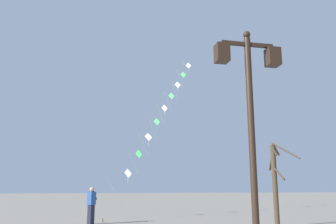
{
  "coord_description": "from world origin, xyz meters",
  "views": [
    {
      "loc": [
        -0.89,
        -0.06,
        1.73
      ],
      "look_at": [
        2.81,
        17.81,
        5.58
      ],
      "focal_mm": 37.89,
      "sensor_mm": 36.0,
      "label": 1
    }
  ],
  "objects_px": {
    "kite_train": "(161,115)",
    "bare_tree": "(275,180)",
    "kite_flyer": "(91,204)",
    "twin_lantern_lamp_post": "(250,100)"
  },
  "relations": [
    {
      "from": "kite_train",
      "to": "twin_lantern_lamp_post",
      "type": "bearing_deg",
      "value": -94.28
    },
    {
      "from": "kite_flyer",
      "to": "bare_tree",
      "type": "height_order",
      "value": "bare_tree"
    },
    {
      "from": "kite_train",
      "to": "kite_flyer",
      "type": "bearing_deg",
      "value": -125.53
    },
    {
      "from": "twin_lantern_lamp_post",
      "to": "kite_flyer",
      "type": "xyz_separation_m",
      "value": [
        -3.22,
        10.9,
        -2.61
      ]
    },
    {
      "from": "kite_flyer",
      "to": "bare_tree",
      "type": "relative_size",
      "value": 0.46
    },
    {
      "from": "twin_lantern_lamp_post",
      "to": "kite_train",
      "type": "distance_m",
      "value": 17.55
    },
    {
      "from": "twin_lantern_lamp_post",
      "to": "bare_tree",
      "type": "relative_size",
      "value": 1.37
    },
    {
      "from": "kite_train",
      "to": "kite_flyer",
      "type": "relative_size",
      "value": 7.21
    },
    {
      "from": "bare_tree",
      "to": "twin_lantern_lamp_post",
      "type": "bearing_deg",
      "value": -120.81
    },
    {
      "from": "kite_train",
      "to": "bare_tree",
      "type": "relative_size",
      "value": 3.33
    }
  ]
}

